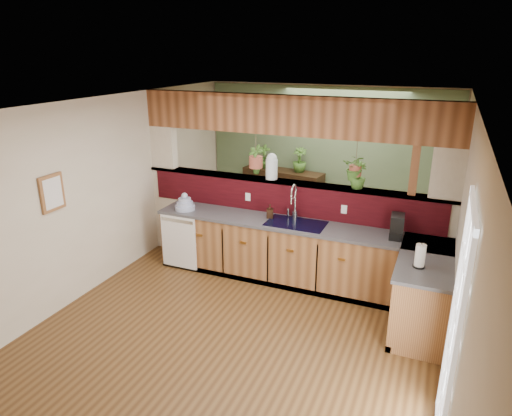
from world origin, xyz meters
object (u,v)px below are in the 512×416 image
at_px(soap_dispenser, 270,211).
at_px(coffee_maker, 397,227).
at_px(paper_towel, 420,256).
at_px(shelving_console, 283,196).
at_px(dish_stack, 185,204).
at_px(faucet, 294,200).
at_px(glass_jar, 272,166).

relative_size(soap_dispenser, coffee_maker, 0.65).
bearing_deg(paper_towel, shelving_console, 131.51).
xyz_separation_m(dish_stack, shelving_console, (0.72, 2.37, -0.48)).
distance_m(faucet, dish_stack, 1.67).
relative_size(faucet, soap_dispenser, 2.61).
distance_m(dish_stack, soap_dispenser, 1.32).
bearing_deg(faucet, coffee_maker, -5.55).
height_order(coffee_maker, shelving_console, coffee_maker).
height_order(dish_stack, paper_towel, paper_towel).
xyz_separation_m(dish_stack, paper_towel, (3.40, -0.66, 0.05)).
bearing_deg(faucet, dish_stack, -171.62).
relative_size(soap_dispenser, paper_towel, 0.70).
relative_size(faucet, glass_jar, 1.37).
bearing_deg(paper_towel, faucet, 152.96).
distance_m(soap_dispenser, shelving_console, 2.34).
relative_size(dish_stack, glass_jar, 0.79).
bearing_deg(shelving_console, coffee_maker, -35.68).
bearing_deg(coffee_maker, shelving_console, 131.19).
xyz_separation_m(dish_stack, glass_jar, (1.21, 0.47, 0.60)).
height_order(soap_dispenser, paper_towel, paper_towel).
xyz_separation_m(coffee_maker, paper_towel, (0.34, -0.76, -0.01)).
bearing_deg(coffee_maker, glass_jar, 164.13).
relative_size(glass_jar, shelving_console, 0.25).
distance_m(paper_towel, shelving_console, 4.07).
relative_size(dish_stack, shelving_console, 0.19).
height_order(coffee_maker, paper_towel, coffee_maker).
relative_size(faucet, shelving_console, 0.34).
relative_size(dish_stack, coffee_maker, 0.98).
distance_m(faucet, shelving_console, 2.41).
bearing_deg(soap_dispenser, coffee_maker, -1.90).
height_order(soap_dispenser, coffee_maker, coffee_maker).
distance_m(dish_stack, coffee_maker, 3.07).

